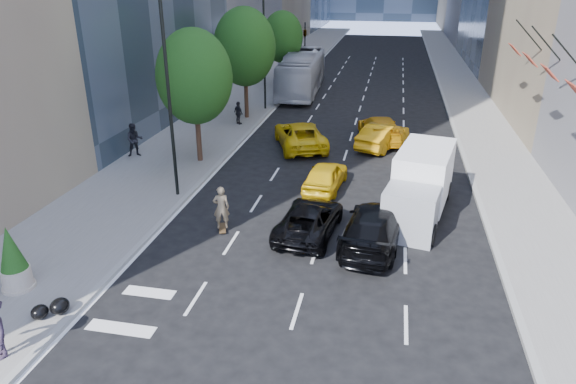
% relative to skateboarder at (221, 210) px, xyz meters
% --- Properties ---
extents(ground, '(160.00, 160.00, 0.00)m').
position_rel_skateboarder_xyz_m(ground, '(3.20, -0.99, -0.95)').
color(ground, black).
rests_on(ground, ground).
extents(sidewalk_left, '(6.00, 120.00, 0.15)m').
position_rel_skateboarder_xyz_m(sidewalk_left, '(-5.80, 29.01, -0.88)').
color(sidewalk_left, slate).
rests_on(sidewalk_left, ground).
extents(sidewalk_right, '(4.00, 120.00, 0.15)m').
position_rel_skateboarder_xyz_m(sidewalk_right, '(13.20, 29.01, -0.88)').
color(sidewalk_right, slate).
rests_on(sidewalk_right, ground).
extents(lamp_near, '(2.13, 0.22, 10.00)m').
position_rel_skateboarder_xyz_m(lamp_near, '(-3.12, 3.01, 4.86)').
color(lamp_near, black).
rests_on(lamp_near, sidewalk_left).
extents(lamp_far, '(2.13, 0.22, 10.00)m').
position_rel_skateboarder_xyz_m(lamp_far, '(-3.12, 21.01, 4.86)').
color(lamp_far, black).
rests_on(lamp_far, sidewalk_left).
extents(tree_near, '(4.20, 4.20, 7.46)m').
position_rel_skateboarder_xyz_m(tree_near, '(-4.00, 8.01, 4.02)').
color(tree_near, black).
rests_on(tree_near, sidewalk_left).
extents(tree_mid, '(4.50, 4.50, 7.99)m').
position_rel_skateboarder_xyz_m(tree_mid, '(-4.00, 18.01, 4.36)').
color(tree_mid, black).
rests_on(tree_mid, sidewalk_left).
extents(tree_far, '(3.90, 3.90, 6.92)m').
position_rel_skateboarder_xyz_m(tree_far, '(-4.00, 31.01, 3.67)').
color(tree_far, black).
rests_on(tree_far, sidewalk_left).
extents(traffic_signal, '(2.48, 0.53, 5.20)m').
position_rel_skateboarder_xyz_m(traffic_signal, '(-3.20, 39.01, 3.28)').
color(traffic_signal, black).
rests_on(traffic_signal, sidewalk_left).
extents(facade_flags, '(1.85, 13.30, 2.05)m').
position_rel_skateboarder_xyz_m(facade_flags, '(13.84, 9.01, 5.23)').
color(facade_flags, black).
rests_on(facade_flags, ground).
extents(skateboarder, '(0.81, 0.66, 1.90)m').
position_rel_skateboarder_xyz_m(skateboarder, '(0.00, 0.00, 0.00)').
color(skateboarder, '#857253').
rests_on(skateboarder, ground).
extents(black_sedan_lincoln, '(2.64, 4.95, 1.32)m').
position_rel_skateboarder_xyz_m(black_sedan_lincoln, '(3.70, 0.48, -0.29)').
color(black_sedan_lincoln, black).
rests_on(black_sedan_lincoln, ground).
extents(black_sedan_mercedes, '(2.78, 5.63, 1.57)m').
position_rel_skateboarder_xyz_m(black_sedan_mercedes, '(6.38, 0.01, -0.16)').
color(black_sedan_mercedes, black).
rests_on(black_sedan_mercedes, ground).
extents(taxi_a, '(2.11, 4.34, 1.43)m').
position_rel_skateboarder_xyz_m(taxi_a, '(3.70, 5.51, -0.24)').
color(taxi_a, gold).
rests_on(taxi_a, ground).
extents(taxi_b, '(3.37, 5.05, 1.57)m').
position_rel_skateboarder_xyz_m(taxi_b, '(6.33, 13.01, -0.16)').
color(taxi_b, orange).
rests_on(taxi_b, ground).
extents(taxi_c, '(4.57, 6.38, 1.61)m').
position_rel_skateboarder_xyz_m(taxi_c, '(1.20, 12.01, -0.14)').
color(taxi_c, '#DCB00B').
rests_on(taxi_c, ground).
extents(taxi_d, '(3.42, 5.89, 1.60)m').
position_rel_skateboarder_xyz_m(taxi_d, '(6.08, 14.51, -0.15)').
color(taxi_d, orange).
rests_on(taxi_d, ground).
extents(city_bus, '(3.71, 13.14, 3.62)m').
position_rel_skateboarder_xyz_m(city_bus, '(-1.60, 28.23, 0.86)').
color(city_bus, silver).
rests_on(city_bus, ground).
extents(box_truck, '(3.38, 6.47, 2.94)m').
position_rel_skateboarder_xyz_m(box_truck, '(8.25, 3.28, 0.55)').
color(box_truck, white).
rests_on(box_truck, ground).
extents(pedestrian_a, '(1.21, 1.13, 1.99)m').
position_rel_skateboarder_xyz_m(pedestrian_a, '(-8.00, 7.95, 0.19)').
color(pedestrian_a, black).
rests_on(pedestrian_a, sidewalk_left).
extents(pedestrian_b, '(1.01, 0.93, 1.65)m').
position_rel_skateboarder_xyz_m(pedestrian_b, '(-4.03, 15.97, 0.03)').
color(pedestrian_b, black).
rests_on(pedestrian_b, sidewalk_left).
extents(planter_shrub, '(0.98, 0.98, 2.35)m').
position_rel_skateboarder_xyz_m(planter_shrub, '(-5.43, -5.82, 0.32)').
color(planter_shrub, '#B9AD9A').
rests_on(planter_shrub, sidewalk_left).
extents(garbage_bags, '(1.02, 0.98, 0.50)m').
position_rel_skateboarder_xyz_m(garbage_bags, '(-3.35, -6.95, -0.56)').
color(garbage_bags, black).
rests_on(garbage_bags, sidewalk_left).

